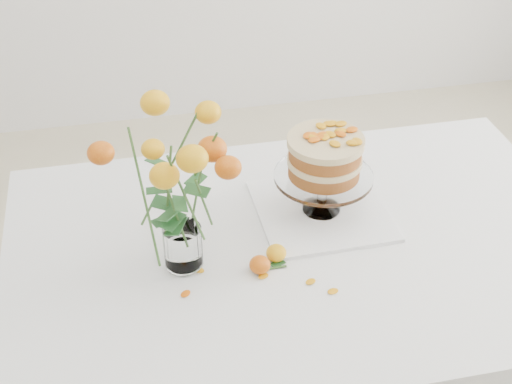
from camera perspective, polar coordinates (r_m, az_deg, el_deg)
table at (r=1.78m, az=3.67°, el=-6.03°), size 1.43×0.93×0.76m
napkin at (r=1.82m, az=5.23°, el=-1.48°), size 0.33×0.33×0.01m
cake_stand at (r=1.73m, az=5.50°, el=2.52°), size 0.24×0.24×0.22m
rose_vase at (r=1.50m, az=-6.32°, el=1.48°), size 0.34×0.34×0.44m
loose_rose_near at (r=1.66m, az=1.64°, el=-4.90°), size 0.08×0.05×0.04m
loose_rose_far at (r=1.63m, az=0.32°, el=-5.84°), size 0.09×0.05×0.04m
stray_petal_a at (r=1.63m, az=0.59°, el=-6.75°), size 0.03×0.02×0.00m
stray_petal_b at (r=1.62m, az=4.39°, el=-7.17°), size 0.03×0.02×0.00m
stray_petal_c at (r=1.60m, az=6.17°, el=-7.91°), size 0.03×0.02×0.00m
stray_petal_d at (r=1.65m, az=-4.58°, el=-6.26°), size 0.03×0.02×0.00m
stray_petal_e at (r=1.59m, az=-5.66°, el=-8.11°), size 0.03×0.02×0.00m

